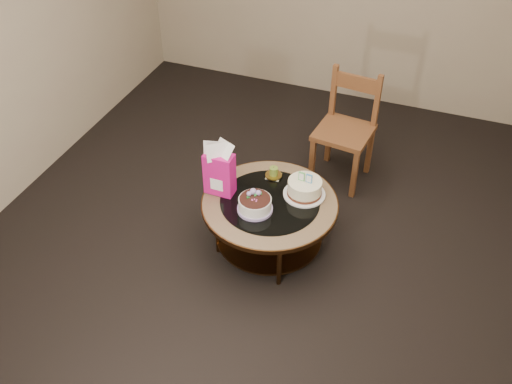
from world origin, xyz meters
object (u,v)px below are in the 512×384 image
at_px(gift_bag, 219,169).
at_px(cream_cake, 305,188).
at_px(coffee_table, 270,209).
at_px(decorated_cake, 255,205).
at_px(dining_chair, 346,129).

bearing_deg(gift_bag, cream_cake, 17.98).
height_order(coffee_table, gift_bag, gift_bag).
height_order(coffee_table, cream_cake, cream_cake).
height_order(decorated_cake, dining_chair, dining_chair).
bearing_deg(cream_cake, dining_chair, 89.78).
bearing_deg(dining_chair, decorated_cake, -100.33).
bearing_deg(gift_bag, decorated_cake, -17.31).
bearing_deg(decorated_cake, gift_bag, 161.87).
height_order(coffee_table, decorated_cake, decorated_cake).
distance_m(coffee_table, decorated_cake, 0.20).
bearing_deg(cream_cake, coffee_table, -138.29).
relative_size(decorated_cake, dining_chair, 0.27).
distance_m(cream_cake, gift_bag, 0.65).
xyz_separation_m(decorated_cake, dining_chair, (0.37, 1.21, -0.01)).
distance_m(gift_bag, dining_chair, 1.32).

